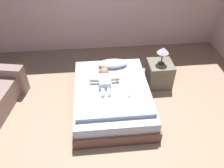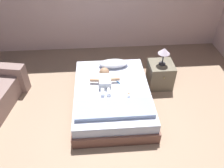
{
  "view_description": "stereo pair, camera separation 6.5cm",
  "coord_description": "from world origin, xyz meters",
  "px_view_note": "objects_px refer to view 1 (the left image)",
  "views": [
    {
      "loc": [
        -0.07,
        -1.92,
        2.88
      ],
      "look_at": [
        0.21,
        0.93,
        0.48
      ],
      "focal_mm": 35.85,
      "sensor_mm": 36.0,
      "label": 1
    },
    {
      "loc": [
        -0.01,
        -1.93,
        2.88
      ],
      "look_at": [
        0.21,
        0.93,
        0.48
      ],
      "focal_mm": 35.85,
      "sensor_mm": 36.0,
      "label": 2
    }
  ],
  "objects_px": {
    "toothbrush": "(117,81)",
    "baby_bottle": "(129,94)",
    "bed": "(112,97)",
    "pillow": "(113,63)",
    "nightstand": "(159,74)",
    "baby": "(105,79)",
    "lamp": "(163,51)"
  },
  "relations": [
    {
      "from": "baby",
      "to": "nightstand",
      "type": "bearing_deg",
      "value": 15.98
    },
    {
      "from": "lamp",
      "to": "bed",
      "type": "bearing_deg",
      "value": -153.02
    },
    {
      "from": "toothbrush",
      "to": "baby_bottle",
      "type": "distance_m",
      "value": 0.41
    },
    {
      "from": "nightstand",
      "to": "lamp",
      "type": "relative_size",
      "value": 1.45
    },
    {
      "from": "baby",
      "to": "lamp",
      "type": "distance_m",
      "value": 1.17
    },
    {
      "from": "toothbrush",
      "to": "nightstand",
      "type": "bearing_deg",
      "value": 19.81
    },
    {
      "from": "toothbrush",
      "to": "lamp",
      "type": "height_order",
      "value": "lamp"
    },
    {
      "from": "pillow",
      "to": "baby_bottle",
      "type": "relative_size",
      "value": 5.49
    },
    {
      "from": "baby_bottle",
      "to": "lamp",
      "type": "bearing_deg",
      "value": 44.18
    },
    {
      "from": "lamp",
      "to": "baby_bottle",
      "type": "relative_size",
      "value": 3.33
    },
    {
      "from": "pillow",
      "to": "lamp",
      "type": "bearing_deg",
      "value": -10.15
    },
    {
      "from": "bed",
      "to": "toothbrush",
      "type": "height_order",
      "value": "toothbrush"
    },
    {
      "from": "bed",
      "to": "toothbrush",
      "type": "relative_size",
      "value": 13.13
    },
    {
      "from": "nightstand",
      "to": "baby_bottle",
      "type": "bearing_deg",
      "value": -135.82
    },
    {
      "from": "bed",
      "to": "lamp",
      "type": "xyz_separation_m",
      "value": [
        0.97,
        0.5,
        0.57
      ]
    },
    {
      "from": "lamp",
      "to": "baby_bottle",
      "type": "xyz_separation_m",
      "value": [
        -0.71,
        -0.69,
        -0.35
      ]
    },
    {
      "from": "nightstand",
      "to": "lamp",
      "type": "xyz_separation_m",
      "value": [
        0.0,
        0.0,
        0.51
      ]
    },
    {
      "from": "bed",
      "to": "baby",
      "type": "relative_size",
      "value": 2.83
    },
    {
      "from": "pillow",
      "to": "baby_bottle",
      "type": "height_order",
      "value": "pillow"
    },
    {
      "from": "bed",
      "to": "toothbrush",
      "type": "bearing_deg",
      "value": 60.08
    },
    {
      "from": "baby",
      "to": "pillow",
      "type": "bearing_deg",
      "value": 67.77
    },
    {
      "from": "baby_bottle",
      "to": "nightstand",
      "type": "bearing_deg",
      "value": 44.18
    },
    {
      "from": "nightstand",
      "to": "baby_bottle",
      "type": "distance_m",
      "value": 1.01
    },
    {
      "from": "baby",
      "to": "nightstand",
      "type": "xyz_separation_m",
      "value": [
        1.09,
        0.31,
        -0.21
      ]
    },
    {
      "from": "baby",
      "to": "toothbrush",
      "type": "xyz_separation_m",
      "value": [
        0.22,
        -0.0,
        -0.06
      ]
    },
    {
      "from": "pillow",
      "to": "lamp",
      "type": "height_order",
      "value": "lamp"
    },
    {
      "from": "pillow",
      "to": "nightstand",
      "type": "height_order",
      "value": "pillow"
    },
    {
      "from": "lamp",
      "to": "baby",
      "type": "bearing_deg",
      "value": -164.02
    },
    {
      "from": "lamp",
      "to": "baby_bottle",
      "type": "distance_m",
      "value": 1.05
    },
    {
      "from": "lamp",
      "to": "nightstand",
      "type": "bearing_deg",
      "value": -90.0
    },
    {
      "from": "lamp",
      "to": "baby_bottle",
      "type": "bearing_deg",
      "value": -135.82
    },
    {
      "from": "baby",
      "to": "baby_bottle",
      "type": "xyz_separation_m",
      "value": [
        0.37,
        -0.38,
        -0.05
      ]
    }
  ]
}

